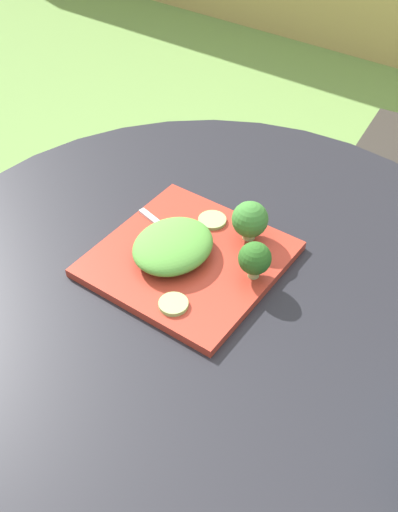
{
  "coord_description": "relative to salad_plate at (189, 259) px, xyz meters",
  "views": [
    {
      "loc": [
        0.35,
        -0.51,
        1.4
      ],
      "look_at": [
        -0.03,
        0.01,
        0.79
      ],
      "focal_mm": 42.48,
      "sensor_mm": 36.0,
      "label": 1
    }
  ],
  "objects": [
    {
      "name": "lettuce_mound",
      "position": [
        -0.02,
        -0.01,
        0.03
      ],
      "size": [
        0.11,
        0.13,
        0.04
      ],
      "primitive_type": "ellipsoid",
      "color": "#519338",
      "rests_on": "salad_plate"
    },
    {
      "name": "fork",
      "position": [
        -0.04,
        0.02,
        0.01
      ],
      "size": [
        0.15,
        0.05,
        0.0
      ],
      "color": "silver",
      "rests_on": "salad_plate"
    },
    {
      "name": "broccoli_floret_1",
      "position": [
        0.1,
        0.02,
        0.04
      ],
      "size": [
        0.05,
        0.05,
        0.06
      ],
      "color": "#99B770",
      "rests_on": "salad_plate"
    },
    {
      "name": "ground_plane",
      "position": [
        0.06,
        -0.03,
        -0.76
      ],
      "size": [
        12.0,
        12.0,
        0.0
      ],
      "primitive_type": "plane",
      "color": "#70994C"
    },
    {
      "name": "salad_plate",
      "position": [
        0.0,
        0.0,
        0.0
      ],
      "size": [
        0.26,
        0.26,
        0.01
      ],
      "primitive_type": "cube",
      "color": "#AD3323",
      "rests_on": "patio_table"
    },
    {
      "name": "patio_table",
      "position": [
        0.06,
        -0.03,
        -0.26
      ],
      "size": [
        0.96,
        0.96,
        0.75
      ],
      "color": "black",
      "rests_on": "ground_plane"
    },
    {
      "name": "cucumber_slice_1",
      "position": [
        -0.02,
        0.09,
        0.01
      ],
      "size": [
        0.05,
        0.05,
        0.01
      ],
      "primitive_type": "cylinder",
      "color": "#8EB766",
      "rests_on": "salad_plate"
    },
    {
      "name": "cucumber_slice_0",
      "position": [
        0.04,
        -0.1,
        0.01
      ],
      "size": [
        0.04,
        0.04,
        0.01
      ],
      "primitive_type": "cylinder",
      "color": "#8EB766",
      "rests_on": "salad_plate"
    },
    {
      "name": "broccoli_floret_0",
      "position": [
        0.05,
        0.09,
        0.04
      ],
      "size": [
        0.06,
        0.06,
        0.07
      ],
      "color": "#99B770",
      "rests_on": "salad_plate"
    }
  ]
}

